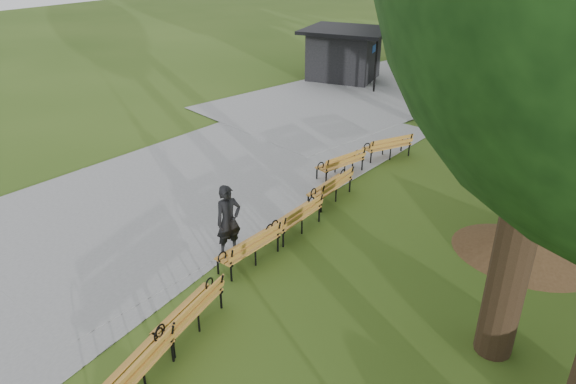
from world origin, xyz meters
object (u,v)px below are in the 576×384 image
Objects in this scene: bench_3 at (295,217)px; bench_5 at (340,163)px; bench_6 at (387,146)px; kiosk at (344,54)px; lamp_post at (422,65)px; bench_1 at (189,311)px; dirt_mound at (525,241)px; bench_2 at (249,247)px; bench_4 at (330,186)px; person at (228,221)px; bench_0 at (133,370)px.

bench_3 and bench_5 have the same top height.
bench_3 and bench_6 have the same top height.
kiosk is 6.82m from lamp_post.
lamp_post is 16.06m from bench_1.
bench_2 is (-5.16, -4.43, 0.04)m from dirt_mound.
lamp_post is 9.53m from bench_4.
lamp_post is at bearing -171.63° from bench_3.
bench_2 is at bearing -74.67° from person.
bench_1 is at bearing 32.11° from bench_6.
bench_5 and bench_6 have the same top height.
bench_0 is at bearing -140.73° from person.
kiosk reaches higher than bench_3.
kiosk reaches higher than bench_0.
person is at bearing -90.00° from bench_2.
lamp_post reaches higher than dirt_mound.
lamp_post reaches higher than kiosk.
kiosk is 2.29× the size of bench_4.
bench_5 is (-1.02, 3.79, 0.00)m from bench_3.
bench_1 is 10.56m from bench_6.
bench_6 is (0.09, 7.95, -0.48)m from person.
bench_5 is at bearing -83.64° from lamp_post.
person is 5.68m from bench_5.
bench_4 is at bearing -172.63° from bench_3.
bench_5 is (0.84, -7.58, -1.73)m from lamp_post.
bench_4 is 1.00× the size of bench_6.
bench_2 is at bearing 29.59° from bench_6.
bench_6 is at bearing 173.50° from bench_0.
bench_3 is (1.87, -11.37, -1.73)m from lamp_post.
bench_1 is at bearing 7.54° from bench_3.
bench_0 is at bearing 2.34° from bench_1.
bench_0 is at bearing -115.39° from dirt_mound.
person is at bearing 24.92° from bench_6.
bench_5 is at bearing 21.03° from person.
kiosk is 12.82m from bench_5.
bench_3 is at bearing -80.68° from lamp_post.
bench_2 is 1.00× the size of bench_4.
bench_5 is at bearing 177.91° from bench_0.
bench_2 is at bearing -78.56° from kiosk.
bench_4 is at bearing 12.44° from person.
bench_3 is (-0.66, 4.40, 0.00)m from bench_1.
lamp_post reaches higher than bench_3.
person is at bearing -6.64° from bench_4.
bench_3 is 1.00× the size of bench_5.
bench_0 is at bearing 25.10° from bench_5.
bench_5 is at bearing -158.88° from bench_4.
bench_6 is (-0.55, 6.10, 0.00)m from bench_3.
person is 0.97× the size of bench_5.
bench_5 is at bearing -167.85° from bench_2.
bench_5 is 1.00× the size of bench_6.
bench_2 is at bearing -139.38° from dirt_mound.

